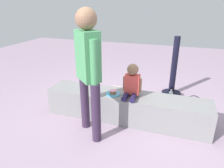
{
  "coord_description": "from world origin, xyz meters",
  "views": [
    {
      "loc": [
        0.7,
        -2.7,
        1.71
      ],
      "look_at": [
        -0.13,
        -0.26,
        0.66
      ],
      "focal_mm": 33.12,
      "sensor_mm": 36.0,
      "label": 1
    }
  ],
  "objects": [
    {
      "name": "handbag_black_leather",
      "position": [
        0.98,
        0.48,
        0.12
      ],
      "size": [
        0.31,
        0.14,
        0.34
      ],
      "color": "black",
      "rests_on": "ground_plane"
    },
    {
      "name": "water_bottle_far_side",
      "position": [
        -0.19,
        1.02,
        0.08
      ],
      "size": [
        0.07,
        0.07,
        0.18
      ],
      "color": "silver",
      "rests_on": "ground_plane"
    },
    {
      "name": "cake_plate",
      "position": [
        -0.19,
        -0.05,
        0.44
      ],
      "size": [
        0.22,
        0.22,
        0.07
      ],
      "color": "#4CA5D8",
      "rests_on": "concrete_ledge"
    },
    {
      "name": "gift_bag",
      "position": [
        -0.27,
        0.41,
        0.16
      ],
      "size": [
        0.22,
        0.09,
        0.36
      ],
      "color": "gold",
      "rests_on": "ground_plane"
    },
    {
      "name": "railing_post",
      "position": [
        0.6,
        1.18,
        0.42
      ],
      "size": [
        0.36,
        0.36,
        1.13
      ],
      "color": "black",
      "rests_on": "ground_plane"
    },
    {
      "name": "child_seated",
      "position": [
        0.09,
        -0.03,
        0.63
      ],
      "size": [
        0.28,
        0.32,
        0.48
      ],
      "color": "#211A43",
      "rests_on": "concrete_ledge"
    },
    {
      "name": "water_bottle_near_gift",
      "position": [
        0.61,
        0.87,
        0.1
      ],
      "size": [
        0.07,
        0.07,
        0.22
      ],
      "color": "silver",
      "rests_on": "ground_plane"
    },
    {
      "name": "adult_standing",
      "position": [
        -0.36,
        -0.5,
        0.99
      ],
      "size": [
        0.39,
        0.38,
        1.65
      ],
      "color": "#35243E",
      "rests_on": "ground_plane"
    },
    {
      "name": "cake_box_white",
      "position": [
        -0.93,
        0.8,
        0.05
      ],
      "size": [
        0.36,
        0.37,
        0.11
      ],
      "primitive_type": "cube",
      "rotation": [
        0.0,
        0.0,
        -0.34
      ],
      "color": "white",
      "rests_on": "ground_plane"
    },
    {
      "name": "ground_plane",
      "position": [
        0.0,
        0.0,
        0.0
      ],
      "size": [
        12.0,
        12.0,
        0.0
      ],
      "primitive_type": "plane",
      "color": "#A3899F"
    },
    {
      "name": "concrete_ledge",
      "position": [
        0.0,
        0.0,
        0.21
      ],
      "size": [
        2.44,
        0.47,
        0.41
      ],
      "primitive_type": "cube",
      "color": "gray",
      "rests_on": "ground_plane"
    }
  ]
}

